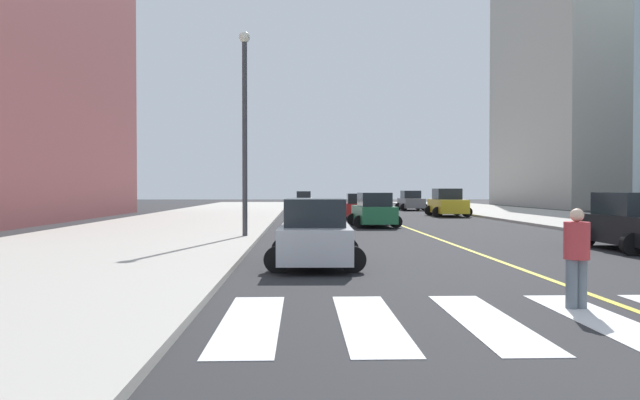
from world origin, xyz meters
TOP-DOWN VIEW (x-y plane):
  - sidewalk_kerb_west at (-12.20, 20.00)m, footprint 10.00×120.00m
  - lane_divider_paint at (0.00, 40.00)m, footprint 0.16×80.00m
  - parking_garage_concrete at (28.92, 61.04)m, footprint 18.00×24.00m
  - car_red_nearest at (-1.65, 34.91)m, footprint 2.49×3.91m
  - car_black_second at (5.42, 13.90)m, footprint 2.78×4.34m
  - car_yellow_third at (5.36, 38.13)m, footprint 2.93×4.66m
  - car_white_fourth at (-5.25, 59.62)m, footprint 2.58×4.06m
  - car_gray_fifth at (4.97, 50.46)m, footprint 2.68×4.24m
  - car_silver_sixth at (-5.17, 10.36)m, footprint 2.54×4.01m
  - car_green_seventh at (-1.65, 26.22)m, footprint 2.69×4.18m
  - pedestrian_crossing at (-0.89, 4.83)m, footprint 0.42×0.42m
  - street_lamp at (-7.79, 18.49)m, footprint 0.44×0.44m

SIDE VIEW (x-z plane):
  - lane_divider_paint at x=0.00m, z-range 0.00..0.01m
  - sidewalk_kerb_west at x=-12.20m, z-range 0.00..0.15m
  - car_red_nearest at x=-1.65m, z-range -0.06..1.67m
  - car_silver_sixth at x=-5.17m, z-range -0.06..1.72m
  - car_white_fourth at x=-5.25m, z-range -0.06..1.73m
  - car_green_seventh at x=-1.65m, z-range -0.06..1.77m
  - car_gray_fifth at x=4.97m, z-range -0.06..1.82m
  - car_black_second at x=5.42m, z-range -0.06..1.85m
  - pedestrian_crossing at x=-0.89m, z-range 0.09..1.78m
  - car_yellow_third at x=5.36m, z-range -0.07..2.00m
  - street_lamp at x=-7.79m, z-range 0.83..8.97m
  - parking_garage_concrete at x=28.92m, z-range 0.00..30.12m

